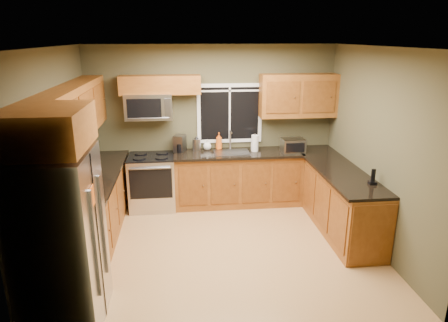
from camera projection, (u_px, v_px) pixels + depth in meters
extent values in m
plane|color=#B4854E|center=(223.00, 247.00, 5.60)|extent=(4.20, 4.20, 0.00)
plane|color=white|center=(223.00, 47.00, 4.79)|extent=(4.20, 4.20, 0.00)
plane|color=#48452C|center=(212.00, 125.00, 6.90)|extent=(4.20, 0.00, 4.20)
plane|color=#48452C|center=(244.00, 213.00, 3.49)|extent=(4.20, 0.00, 4.20)
plane|color=#48452C|center=(56.00, 160.00, 4.98)|extent=(0.00, 3.60, 3.60)
plane|color=#48452C|center=(377.00, 150.00, 5.40)|extent=(0.00, 3.60, 3.60)
cube|color=white|center=(230.00, 113.00, 6.86)|extent=(1.12, 0.03, 1.02)
cube|color=black|center=(230.00, 114.00, 6.85)|extent=(1.00, 0.01, 0.90)
cube|color=white|center=(230.00, 114.00, 6.84)|extent=(0.03, 0.01, 0.90)
cube|color=white|center=(230.00, 91.00, 6.72)|extent=(1.00, 0.01, 0.03)
cube|color=brown|center=(95.00, 209.00, 5.73)|extent=(0.60, 2.65, 0.90)
cube|color=black|center=(94.00, 178.00, 5.59)|extent=(0.65, 2.65, 0.04)
cube|color=brown|center=(238.00, 179.00, 6.93)|extent=(2.17, 0.60, 0.90)
cube|color=black|center=(238.00, 153.00, 6.76)|extent=(2.17, 0.65, 0.04)
cube|color=brown|center=(335.00, 197.00, 6.17)|extent=(0.60, 2.50, 0.90)
cube|color=brown|center=(372.00, 235.00, 4.97)|extent=(0.56, 0.02, 0.82)
cube|color=black|center=(336.00, 168.00, 6.02)|extent=(0.65, 2.50, 0.04)
cube|color=brown|center=(75.00, 112.00, 5.29)|extent=(0.33, 2.65, 0.72)
cube|color=brown|center=(160.00, 85.00, 6.44)|extent=(1.30, 0.33, 0.30)
cube|color=brown|center=(298.00, 96.00, 6.74)|extent=(1.30, 0.33, 0.72)
cube|color=brown|center=(45.00, 129.00, 3.58)|extent=(0.72, 0.90, 0.38)
cube|color=#B7B7BC|center=(61.00, 241.00, 3.92)|extent=(0.72, 0.90, 1.80)
cube|color=slate|center=(95.00, 245.00, 3.75)|extent=(0.03, 0.04, 1.10)
cube|color=slate|center=(103.00, 226.00, 4.13)|extent=(0.03, 0.04, 1.10)
cube|color=black|center=(99.00, 239.00, 3.96)|extent=(0.01, 0.02, 1.78)
cube|color=#D75A14|center=(92.00, 196.00, 3.71)|extent=(0.01, 0.14, 0.20)
cube|color=#B7B7BC|center=(153.00, 183.00, 6.76)|extent=(0.76, 0.65, 0.90)
cube|color=black|center=(151.00, 157.00, 6.62)|extent=(0.76, 0.64, 0.03)
cube|color=black|center=(151.00, 184.00, 6.41)|extent=(0.68, 0.02, 0.50)
cylinder|color=slate|center=(150.00, 168.00, 6.31)|extent=(0.64, 0.04, 0.04)
cylinder|color=black|center=(139.00, 158.00, 6.46)|extent=(0.20, 0.20, 0.01)
cylinder|color=black|center=(162.00, 158.00, 6.50)|extent=(0.20, 0.20, 0.01)
cylinder|color=black|center=(141.00, 153.00, 6.73)|extent=(0.20, 0.20, 0.01)
cylinder|color=black|center=(162.00, 153.00, 6.76)|extent=(0.20, 0.20, 0.01)
cube|color=#B7B7BC|center=(149.00, 106.00, 6.50)|extent=(0.76, 0.38, 0.42)
cube|color=black|center=(144.00, 108.00, 6.31)|extent=(0.54, 0.01, 0.30)
cube|color=slate|center=(168.00, 108.00, 6.35)|extent=(0.10, 0.01, 0.30)
cylinder|color=slate|center=(148.00, 118.00, 6.35)|extent=(0.66, 0.02, 0.02)
cube|color=slate|center=(232.00, 153.00, 6.75)|extent=(0.60, 0.42, 0.02)
cylinder|color=#B7B7BC|center=(230.00, 140.00, 6.89)|extent=(0.03, 0.03, 0.34)
cylinder|color=#B7B7BC|center=(231.00, 132.00, 6.76)|extent=(0.03, 0.18, 0.03)
cube|color=#B7B7BC|center=(293.00, 145.00, 6.73)|extent=(0.39, 0.30, 0.24)
cube|color=black|center=(295.00, 148.00, 6.59)|extent=(0.32, 0.02, 0.16)
cube|color=slate|center=(180.00, 143.00, 6.77)|extent=(0.23, 0.26, 0.28)
cylinder|color=black|center=(180.00, 148.00, 6.72)|extent=(0.13, 0.13, 0.15)
cylinder|color=#B7B7BC|center=(197.00, 145.00, 6.82)|extent=(0.17, 0.17, 0.21)
cone|color=black|center=(196.00, 138.00, 6.78)|extent=(0.11, 0.11, 0.06)
cylinder|color=white|center=(255.00, 143.00, 6.79)|extent=(0.16, 0.16, 0.28)
cylinder|color=slate|center=(255.00, 135.00, 6.74)|extent=(0.03, 0.03, 0.04)
imported|color=#D75A14|center=(219.00, 141.00, 6.89)|extent=(0.12, 0.12, 0.30)
imported|color=white|center=(253.00, 144.00, 6.91)|extent=(0.10, 0.10, 0.18)
imported|color=white|center=(207.00, 145.00, 6.89)|extent=(0.16, 0.16, 0.18)
cube|color=black|center=(372.00, 183.00, 5.31)|extent=(0.10, 0.10, 0.04)
cube|color=black|center=(373.00, 175.00, 5.27)|extent=(0.05, 0.04, 0.17)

